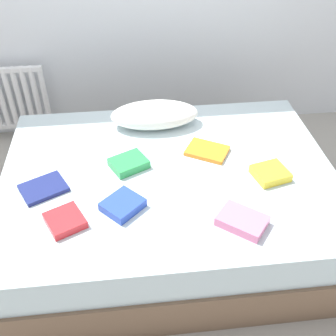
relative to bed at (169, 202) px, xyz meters
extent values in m
plane|color=#9E998E|center=(0.00, 0.00, -0.25)|extent=(8.00, 8.00, 0.00)
cube|color=brown|center=(0.00, 0.00, -0.11)|extent=(2.00, 1.50, 0.28)
cube|color=silver|center=(0.00, 0.00, 0.14)|extent=(1.96, 1.46, 0.22)
cylinder|color=white|center=(-1.23, 1.20, 0.13)|extent=(0.04, 0.04, 0.54)
cylinder|color=white|center=(-1.16, 1.20, 0.13)|extent=(0.04, 0.04, 0.54)
cylinder|color=white|center=(-1.09, 1.20, 0.13)|extent=(0.04, 0.04, 0.54)
cylinder|color=white|center=(-1.02, 1.20, 0.13)|extent=(0.04, 0.04, 0.54)
cylinder|color=white|center=(-0.95, 1.20, 0.13)|extent=(0.04, 0.04, 0.54)
cylinder|color=white|center=(-0.88, 1.20, 0.13)|extent=(0.04, 0.04, 0.54)
cube|color=white|center=(-1.19, 1.20, -0.12)|extent=(0.67, 0.04, 0.04)
ellipsoid|color=white|center=(-0.04, 0.51, 0.33)|extent=(0.59, 0.29, 0.16)
cube|color=navy|center=(-0.71, -0.09, 0.27)|extent=(0.30, 0.28, 0.03)
cube|color=#2847B7|center=(-0.28, -0.29, 0.28)|extent=(0.26, 0.26, 0.05)
cube|color=yellow|center=(0.58, -0.12, 0.28)|extent=(0.22, 0.21, 0.05)
cube|color=pink|center=(0.32, -0.47, 0.28)|extent=(0.29, 0.28, 0.05)
cube|color=green|center=(-0.23, 0.07, 0.28)|extent=(0.26, 0.24, 0.05)
cube|color=red|center=(-0.57, -0.36, 0.27)|extent=(0.24, 0.24, 0.04)
cube|color=orange|center=(0.26, 0.15, 0.27)|extent=(0.30, 0.28, 0.03)
camera|label=1|loc=(-0.21, -1.85, 1.78)|focal=43.58mm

